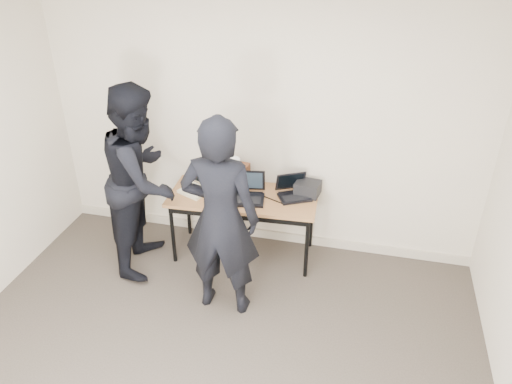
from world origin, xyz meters
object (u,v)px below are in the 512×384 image
(desk, at_px, (243,201))
(laptop_beige, at_px, (196,188))
(person_observer, at_px, (142,179))
(laptop_center, at_px, (247,193))
(laptop_right, at_px, (293,191))
(leather_satchel, at_px, (232,173))
(equipment_box, at_px, (308,188))
(person_typist, at_px, (220,219))

(desk, relative_size, laptop_beige, 4.30)
(laptop_beige, height_order, person_observer, person_observer)
(laptop_center, height_order, laptop_right, laptop_center)
(leather_satchel, height_order, person_observer, person_observer)
(desk, bearing_deg, laptop_beige, 178.66)
(equipment_box, bearing_deg, person_observer, -162.29)
(desk, xyz_separation_m, person_observer, (-0.94, -0.31, 0.30))
(person_observer, bearing_deg, laptop_center, -79.85)
(laptop_right, bearing_deg, desk, 166.44)
(leather_satchel, bearing_deg, person_observer, -137.11)
(laptop_right, relative_size, person_typist, 0.22)
(laptop_beige, xyz_separation_m, person_observer, (-0.44, -0.29, 0.20))
(leather_satchel, distance_m, person_typist, 1.05)
(desk, distance_m, equipment_box, 0.67)
(desk, bearing_deg, laptop_center, -27.27)
(leather_satchel, relative_size, equipment_box, 1.56)
(equipment_box, relative_size, person_typist, 0.13)
(laptop_beige, relative_size, person_observer, 0.19)
(laptop_right, xyz_separation_m, person_observer, (-1.43, -0.43, 0.19))
(desk, height_order, person_observer, person_observer)
(laptop_right, relative_size, equipment_box, 1.68)
(laptop_center, distance_m, equipment_box, 0.62)
(laptop_right, xyz_separation_m, leather_satchel, (-0.67, 0.10, 0.08))
(leather_satchel, bearing_deg, laptop_beige, -134.49)
(laptop_right, bearing_deg, person_typist, -145.32)
(equipment_box, height_order, person_observer, person_observer)
(desk, bearing_deg, person_observer, -164.86)
(laptop_center, bearing_deg, laptop_beige, 169.66)
(desk, xyz_separation_m, person_typist, (0.02, -0.80, 0.28))
(desk, xyz_separation_m, equipment_box, (0.63, 0.19, 0.13))
(equipment_box, bearing_deg, person_typist, -121.85)
(equipment_box, bearing_deg, leather_satchel, 177.48)
(equipment_box, xyz_separation_m, person_typist, (-0.61, -0.99, 0.16))
(desk, xyz_separation_m, leather_satchel, (-0.18, 0.23, 0.19))
(laptop_beige, distance_m, equipment_box, 1.14)
(laptop_beige, distance_m, laptop_right, 0.99)
(laptop_center, relative_size, laptop_right, 0.98)
(desk, height_order, laptop_beige, laptop_beige)
(desk, distance_m, person_typist, 0.85)
(equipment_box, bearing_deg, laptop_right, -154.53)
(laptop_center, relative_size, leather_satchel, 1.05)
(laptop_right, xyz_separation_m, equipment_box, (0.14, 0.07, 0.02))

